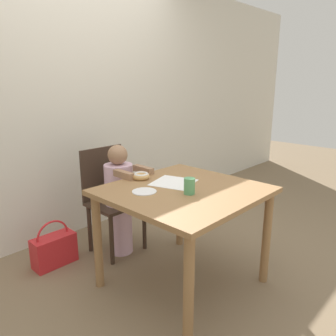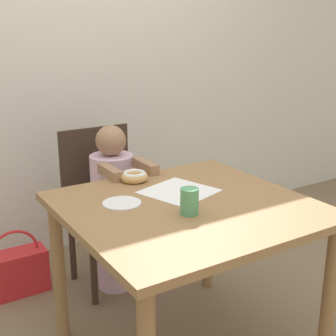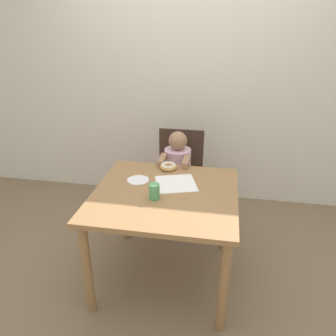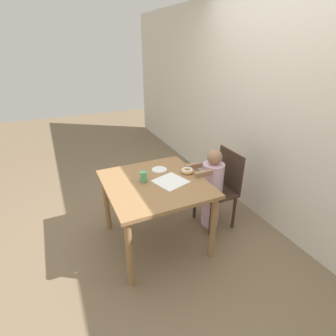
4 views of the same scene
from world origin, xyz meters
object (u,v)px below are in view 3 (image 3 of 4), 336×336
Objects in this scene: handbag at (133,197)px; donut at (168,166)px; cup at (154,191)px; chair at (179,177)px; child_figure at (177,181)px.

donut is at bearing -48.44° from handbag.
cup is (-0.01, -0.48, 0.03)m from donut.
chair is 8.42× the size of cup.
chair is 0.61m from handbag.
donut is at bearing -93.86° from chair.
chair reaches higher than donut.
handbag is (-0.50, 0.23, -0.34)m from child_figure.
chair is at bearing 90.00° from child_figure.
handbag is at bearing 131.56° from donut.
child_figure is 7.14× the size of donut.
cup is at bearing -91.08° from donut.
handbag is at bearing 114.65° from cup.
child_figure reaches higher than chair.
donut is (-0.03, -0.30, 0.28)m from child_figure.
donut is 1.25× the size of cup.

